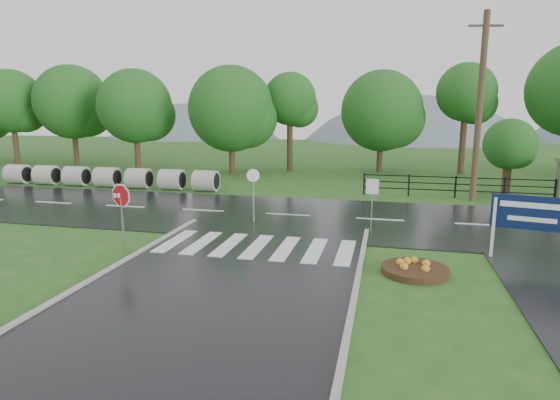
# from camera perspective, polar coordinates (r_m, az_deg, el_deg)

# --- Properties ---
(ground) EXTENTS (120.00, 120.00, 0.00)m
(ground) POSITION_cam_1_polar(r_m,az_deg,el_deg) (11.58, -9.77, -12.87)
(ground) COLOR #28591D
(ground) RESTS_ON ground
(main_road) EXTENTS (90.00, 8.00, 0.04)m
(main_road) POSITION_cam_1_polar(r_m,az_deg,el_deg) (20.70, 0.94, -1.92)
(main_road) COLOR black
(main_road) RESTS_ON ground
(walkway) EXTENTS (2.20, 11.00, 0.04)m
(walkway) POSITION_cam_1_polar(r_m,az_deg,el_deg) (15.11, 29.09, -8.35)
(walkway) COLOR black
(walkway) RESTS_ON ground
(crosswalk) EXTENTS (6.50, 2.80, 0.02)m
(crosswalk) POSITION_cam_1_polar(r_m,az_deg,el_deg) (15.99, -2.84, -5.66)
(crosswalk) COLOR silver
(crosswalk) RESTS_ON ground
(fence_west) EXTENTS (9.58, 0.08, 1.20)m
(fence_west) POSITION_cam_1_polar(r_m,az_deg,el_deg) (26.26, 20.62, 1.77)
(fence_west) COLOR black
(fence_west) RESTS_ON ground
(hills) EXTENTS (102.00, 48.00, 48.00)m
(hills) POSITION_cam_1_polar(r_m,az_deg,el_deg) (77.40, 12.07, -4.23)
(hills) COLOR slate
(hills) RESTS_ON ground
(treeline) EXTENTS (83.20, 5.20, 10.00)m
(treeline) POSITION_cam_1_polar(r_m,az_deg,el_deg) (34.19, 7.53, 3.19)
(treeline) COLOR #1A551A
(treeline) RESTS_ON ground
(culvert_pipes) EXTENTS (13.90, 1.20, 1.20)m
(culvert_pipes) POSITION_cam_1_polar(r_m,az_deg,el_deg) (29.92, -20.30, 2.62)
(culvert_pipes) COLOR #9E9B93
(culvert_pipes) RESTS_ON ground
(stop_sign) EXTENTS (1.04, 0.29, 2.41)m
(stop_sign) POSITION_cam_1_polar(r_m,az_deg,el_deg) (16.14, -18.79, -0.11)
(stop_sign) COLOR #939399
(stop_sign) RESTS_ON ground
(estate_billboard) EXTENTS (2.29, 0.56, 2.04)m
(estate_billboard) POSITION_cam_1_polar(r_m,az_deg,el_deg) (16.35, 28.35, -1.77)
(estate_billboard) COLOR silver
(estate_billboard) RESTS_ON ground
(flower_bed) EXTENTS (1.90, 1.90, 0.38)m
(flower_bed) POSITION_cam_1_polar(r_m,az_deg,el_deg) (14.11, 16.14, -8.06)
(flower_bed) COLOR #332111
(flower_bed) RESTS_ON ground
(reg_sign_small) EXTENTS (0.47, 0.07, 2.09)m
(reg_sign_small) POSITION_cam_1_polar(r_m,az_deg,el_deg) (17.78, 11.18, 0.60)
(reg_sign_small) COLOR #939399
(reg_sign_small) RESTS_ON ground
(reg_sign_round) EXTENTS (0.50, 0.18, 2.25)m
(reg_sign_round) POSITION_cam_1_polar(r_m,az_deg,el_deg) (19.13, -3.27, 1.33)
(reg_sign_round) COLOR #939399
(reg_sign_round) RESTS_ON ground
(utility_pole_east) EXTENTS (1.64, 0.43, 9.28)m
(utility_pole_east) POSITION_cam_1_polar(r_m,az_deg,el_deg) (25.58, 23.15, 10.36)
(utility_pole_east) COLOR #473523
(utility_pole_east) RESTS_ON ground
(entrance_tree_left) EXTENTS (2.73, 2.73, 4.15)m
(entrance_tree_left) POSITION_cam_1_polar(r_m,az_deg,el_deg) (28.00, 26.20, 6.08)
(entrance_tree_left) COLOR #3D2B1C
(entrance_tree_left) RESTS_ON ground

